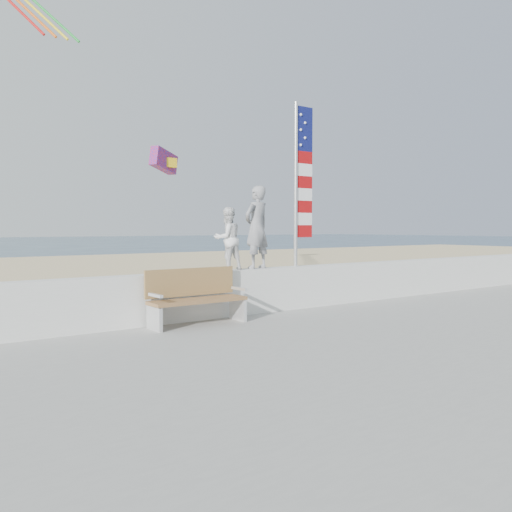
% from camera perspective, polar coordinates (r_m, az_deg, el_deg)
% --- Properties ---
extents(ground, '(220.00, 220.00, 0.00)m').
position_cam_1_polar(ground, '(9.41, 5.56, -8.75)').
color(ground, '#2D445A').
rests_on(ground, ground).
extents(sand, '(90.00, 40.00, 0.08)m').
position_cam_1_polar(sand, '(17.12, -14.97, -3.38)').
color(sand, beige).
rests_on(sand, ground).
extents(seawall, '(30.00, 0.35, 0.90)m').
position_cam_1_polar(seawall, '(10.86, -1.48, -3.78)').
color(seawall, silver).
rests_on(seawall, boardwalk).
extents(adult, '(0.68, 0.52, 1.68)m').
position_cam_1_polar(adult, '(11.00, 0.08, 3.05)').
color(adult, gray).
rests_on(adult, seawall).
extents(child, '(0.61, 0.48, 1.23)m').
position_cam_1_polar(child, '(10.60, -3.02, 1.82)').
color(child, silver).
rests_on(child, seawall).
extents(bench, '(1.80, 0.57, 1.00)m').
position_cam_1_polar(bench, '(9.77, -6.39, -4.22)').
color(bench, olive).
rests_on(bench, boardwalk).
extents(flag, '(0.50, 0.08, 3.50)m').
position_cam_1_polar(flag, '(11.77, 4.69, 8.25)').
color(flag, silver).
rests_on(flag, seawall).
extents(parafoil_kite, '(0.98, 0.68, 0.67)m').
position_cam_1_polar(parafoil_kite, '(14.55, -9.60, 9.84)').
color(parafoil_kite, red).
rests_on(parafoil_kite, ground).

